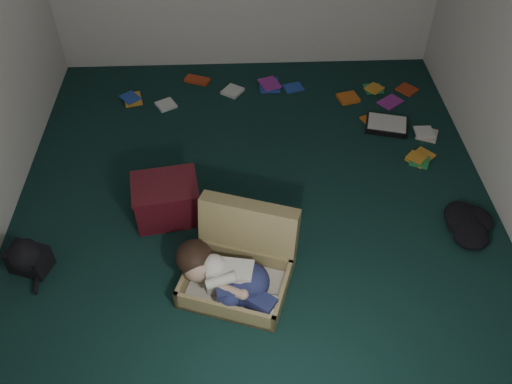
{
  "coord_description": "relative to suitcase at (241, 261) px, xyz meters",
  "views": [
    {
      "loc": [
        -0.12,
        -3.08,
        3.29
      ],
      "look_at": [
        0.0,
        -0.15,
        0.35
      ],
      "focal_mm": 38.0,
      "sensor_mm": 36.0,
      "label": 1
    }
  ],
  "objects": [
    {
      "name": "suitcase",
      "position": [
        0.0,
        0.0,
        0.0
      ],
      "size": [
        0.92,
        0.9,
        0.54
      ],
      "rotation": [
        0.0,
        0.0,
        -0.32
      ],
      "color": "tan",
      "rests_on": "floor"
    },
    {
      "name": "backpack",
      "position": [
        -1.57,
        0.13,
        -0.05
      ],
      "size": [
        0.43,
        0.39,
        0.21
      ],
      "primitive_type": null,
      "rotation": [
        0.0,
        0.0,
        -0.33
      ],
      "color": "black",
      "rests_on": "floor"
    },
    {
      "name": "maroon_bin",
      "position": [
        -0.58,
        0.63,
        0.02
      ],
      "size": [
        0.57,
        0.48,
        0.35
      ],
      "rotation": [
        0.0,
        0.0,
        0.16
      ],
      "color": "#4D0F17",
      "rests_on": "floor"
    },
    {
      "name": "clothing_pile",
      "position": [
        1.83,
        0.31,
        -0.09
      ],
      "size": [
        0.56,
        0.5,
        0.15
      ],
      "primitive_type": null,
      "rotation": [
        0.0,
        0.0,
        0.27
      ],
      "color": "black",
      "rests_on": "floor"
    },
    {
      "name": "floor",
      "position": [
        0.13,
        0.66,
        -0.16
      ],
      "size": [
        4.5,
        4.5,
        0.0
      ],
      "primitive_type": "plane",
      "color": "black",
      "rests_on": "ground"
    },
    {
      "name": "book_scatter",
      "position": [
        0.8,
        2.06,
        -0.15
      ],
      "size": [
        3.1,
        1.65,
        0.02
      ],
      "color": "orange",
      "rests_on": "floor"
    },
    {
      "name": "paper_tray",
      "position": [
        1.45,
        1.71,
        -0.13
      ],
      "size": [
        0.46,
        0.39,
        0.06
      ],
      "rotation": [
        0.0,
        0.0,
        -0.26
      ],
      "color": "black",
      "rests_on": "floor"
    },
    {
      "name": "person",
      "position": [
        -0.11,
        -0.16,
        0.04
      ],
      "size": [
        0.73,
        0.55,
        0.33
      ],
      "rotation": [
        0.0,
        0.0,
        -0.32
      ],
      "color": "white",
      "rests_on": "suitcase"
    }
  ]
}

